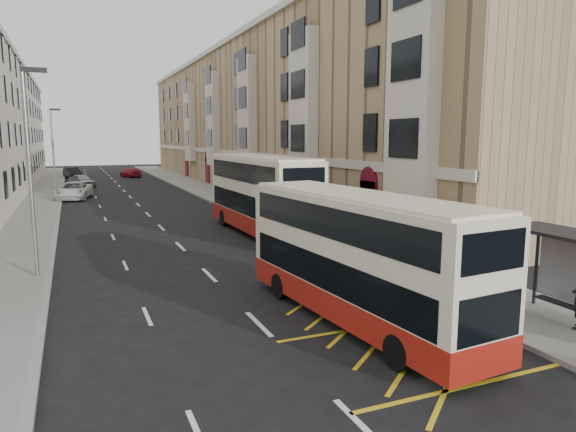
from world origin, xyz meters
name	(u,v)px	position (x,y,z in m)	size (l,w,h in m)	color
ground	(317,382)	(0.00, 0.00, 0.00)	(200.00, 200.00, 0.00)	black
pavement_right	(244,205)	(8.00, 30.00, 0.07)	(4.00, 120.00, 0.15)	slate
pavement_left	(35,216)	(-7.50, 30.00, 0.07)	(3.00, 120.00, 0.15)	slate
kerb_right	(221,206)	(6.00, 30.00, 0.07)	(0.25, 120.00, 0.15)	gray
kerb_left	(58,214)	(-6.00, 30.00, 0.07)	(0.25, 120.00, 0.15)	gray
road_markings	(125,192)	(0.00, 45.00, 0.01)	(10.00, 110.00, 0.01)	silver
terrace_right	(259,120)	(14.88, 45.38, 7.52)	(10.75, 79.00, 15.25)	tan
guard_railing	(400,264)	(6.25, 5.75, 0.86)	(0.06, 6.56, 1.01)	red
street_lamp_near	(30,162)	(-6.35, 12.00, 4.64)	(0.93, 0.18, 8.00)	gray
street_lamp_far	(53,147)	(-6.35, 42.00, 4.64)	(0.93, 0.18, 8.00)	gray
double_decker_front	(357,258)	(2.80, 3.03, 2.00)	(3.10, 9.99, 3.92)	beige
double_decker_rear	(261,195)	(5.00, 17.56, 2.30)	(2.81, 11.36, 4.51)	beige
pedestrian_mid	(483,274)	(7.90, 3.21, 0.91)	(0.74, 0.58, 1.53)	black
pedestrian_far	(396,250)	(7.14, 7.30, 0.99)	(0.99, 0.41, 1.68)	black
white_van	(74,191)	(-4.87, 40.05, 0.78)	(2.59, 5.61, 1.56)	silver
car_silver	(82,181)	(-3.94, 51.99, 0.73)	(1.73, 4.30, 1.47)	#929599
car_dark	(72,172)	(-4.91, 67.35, 0.72)	(1.52, 4.37, 1.44)	black
car_red	(131,173)	(2.67, 65.11, 0.64)	(1.78, 4.38, 1.27)	#AD1625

